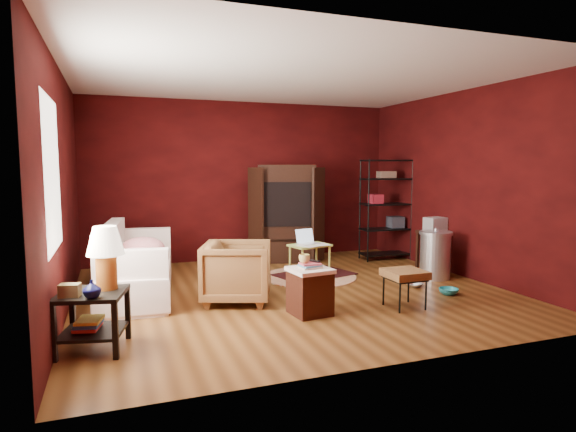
% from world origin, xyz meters
% --- Properties ---
extents(room, '(5.54, 5.04, 2.84)m').
position_xyz_m(room, '(-0.04, -0.01, 1.40)').
color(room, brown).
rests_on(room, ground).
extents(sofa, '(0.77, 2.17, 0.84)m').
position_xyz_m(sofa, '(-2.00, 0.57, 0.42)').
color(sofa, white).
rests_on(sofa, ground).
extents(armchair, '(0.98, 1.01, 0.82)m').
position_xyz_m(armchair, '(-0.81, -0.20, 0.41)').
color(armchair, black).
rests_on(armchair, ground).
extents(pet_bowl_steel, '(0.23, 0.13, 0.22)m').
position_xyz_m(pet_bowl_steel, '(1.68, -0.33, 0.11)').
color(pet_bowl_steel, '#B9BCC0').
rests_on(pet_bowl_steel, ground).
extents(pet_bowl_turquoise, '(0.25, 0.09, 0.25)m').
position_xyz_m(pet_bowl_turquoise, '(1.87, -0.81, 0.13)').
color(pet_bowl_turquoise, '#26A3B2').
rests_on(pet_bowl_turquoise, ground).
extents(vase, '(0.19, 0.20, 0.15)m').
position_xyz_m(vase, '(-2.42, -1.48, 0.62)').
color(vase, '#0C0E40').
rests_on(vase, side_table).
extents(mug, '(0.15, 0.13, 0.12)m').
position_xyz_m(mug, '(-0.22, -0.95, 0.65)').
color(mug, '#DBCB6B').
rests_on(mug, hamper).
extents(side_table, '(0.68, 0.68, 1.13)m').
position_xyz_m(side_table, '(-2.36, -1.23, 0.68)').
color(side_table, black).
rests_on(side_table, ground).
extents(sofa_cushions, '(1.05, 2.11, 0.85)m').
position_xyz_m(sofa_cushions, '(-1.99, 0.54, 0.42)').
color(sofa_cushions, white).
rests_on(sofa_cushions, sofa).
extents(hamper, '(0.48, 0.48, 0.61)m').
position_xyz_m(hamper, '(-0.16, -0.97, 0.28)').
color(hamper, '#451B0F').
rests_on(hamper, ground).
extents(footstool, '(0.44, 0.44, 0.45)m').
position_xyz_m(footstool, '(0.99, -1.11, 0.39)').
color(footstool, black).
rests_on(footstool, ground).
extents(rug_round, '(1.82, 1.82, 0.01)m').
position_xyz_m(rug_round, '(0.54, 0.73, 0.01)').
color(rug_round, beige).
rests_on(rug_round, ground).
extents(rug_oriental, '(1.31, 1.05, 0.01)m').
position_xyz_m(rug_oriental, '(0.65, 0.81, 0.02)').
color(rug_oriental, '#431214').
rests_on(rug_oriental, ground).
extents(laptop_desk, '(0.66, 0.56, 0.71)m').
position_xyz_m(laptop_desk, '(0.55, 0.76, 0.44)').
color(laptop_desk, '#DFFF74').
rests_on(laptop_desk, ground).
extents(tv_armoire, '(1.28, 0.92, 1.69)m').
position_xyz_m(tv_armoire, '(0.63, 2.00, 0.88)').
color(tv_armoire, black).
rests_on(tv_armoire, ground).
extents(wire_shelving, '(0.90, 0.45, 1.79)m').
position_xyz_m(wire_shelving, '(2.37, 1.56, 0.98)').
color(wire_shelving, black).
rests_on(wire_shelving, ground).
extents(small_stand, '(0.47, 0.47, 0.86)m').
position_xyz_m(small_stand, '(2.57, 0.43, 0.65)').
color(small_stand, black).
rests_on(small_stand, ground).
extents(trash_can, '(0.52, 0.52, 0.76)m').
position_xyz_m(trash_can, '(2.27, 0.01, 0.36)').
color(trash_can, silver).
rests_on(trash_can, ground).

